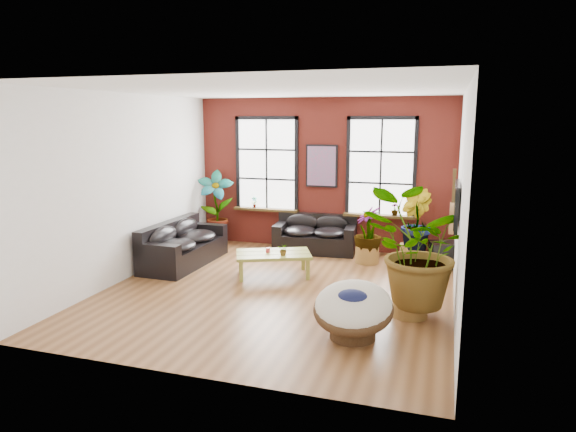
# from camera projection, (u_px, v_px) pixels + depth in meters

# --- Properties ---
(room) EXTENTS (6.04, 6.54, 3.54)m
(room) POSITION_uv_depth(u_px,v_px,m) (280.00, 193.00, 8.98)
(room) COLOR brown
(room) RESTS_ON ground
(sofa_back) EXTENTS (1.91, 1.05, 0.85)m
(sofa_back) POSITION_uv_depth(u_px,v_px,m) (316.00, 235.00, 11.83)
(sofa_back) COLOR black
(sofa_back) RESTS_ON ground
(sofa_left) EXTENTS (0.99, 2.27, 0.89)m
(sofa_left) POSITION_uv_depth(u_px,v_px,m) (182.00, 245.00, 10.80)
(sofa_left) COLOR black
(sofa_left) RESTS_ON ground
(coffee_table) EXTENTS (1.63, 1.32, 0.55)m
(coffee_table) POSITION_uv_depth(u_px,v_px,m) (273.00, 255.00, 9.98)
(coffee_table) COLOR olive
(coffee_table) RESTS_ON ground
(papasan_chair) EXTENTS (1.12, 1.14, 0.84)m
(papasan_chair) POSITION_uv_depth(u_px,v_px,m) (353.00, 309.00, 7.12)
(papasan_chair) COLOR #412A17
(papasan_chair) RESTS_ON ground
(poster) EXTENTS (0.74, 0.06, 0.98)m
(poster) POSITION_uv_depth(u_px,v_px,m) (322.00, 166.00, 11.78)
(poster) COLOR black
(poster) RESTS_ON room
(tv_wall_unit) EXTENTS (0.13, 1.86, 1.20)m
(tv_wall_unit) POSITION_uv_depth(u_px,v_px,m) (455.00, 209.00, 8.58)
(tv_wall_unit) COLOR black
(tv_wall_unit) RESTS_ON room
(media_box) EXTENTS (0.73, 0.65, 0.52)m
(media_box) POSITION_uv_depth(u_px,v_px,m) (445.00, 255.00, 10.59)
(media_box) COLOR black
(media_box) RESTS_ON ground
(pot_back_left) EXTENTS (0.66, 0.66, 0.37)m
(pot_back_left) POSITION_uv_depth(u_px,v_px,m) (216.00, 237.00, 12.48)
(pot_back_left) COLOR olive
(pot_back_left) RESTS_ON ground
(pot_back_right) EXTENTS (0.59, 0.59, 0.39)m
(pot_back_right) POSITION_uv_depth(u_px,v_px,m) (412.00, 253.00, 10.98)
(pot_back_right) COLOR olive
(pot_back_right) RESTS_ON ground
(pot_right_wall) EXTENTS (0.66, 0.66, 0.40)m
(pot_right_wall) POSITION_uv_depth(u_px,v_px,m) (410.00, 304.00, 7.96)
(pot_right_wall) COLOR olive
(pot_right_wall) RESTS_ON ground
(pot_mid) EXTENTS (0.57, 0.57, 0.36)m
(pot_mid) POSITION_uv_depth(u_px,v_px,m) (367.00, 254.00, 10.92)
(pot_mid) COLOR olive
(pot_mid) RESTS_ON ground
(floor_plant_back_left) EXTENTS (1.01, 0.83, 1.65)m
(floor_plant_back_left) POSITION_uv_depth(u_px,v_px,m) (216.00, 205.00, 12.34)
(floor_plant_back_left) COLOR #1C4B14
(floor_plant_back_left) RESTS_ON ground
(floor_plant_back_right) EXTENTS (0.93, 0.99, 1.42)m
(floor_plant_back_right) POSITION_uv_depth(u_px,v_px,m) (415.00, 222.00, 10.85)
(floor_plant_back_right) COLOR #1C4B14
(floor_plant_back_right) RESTS_ON ground
(floor_plant_right_wall) EXTENTS (1.82, 1.64, 1.79)m
(floor_plant_right_wall) POSITION_uv_depth(u_px,v_px,m) (415.00, 250.00, 7.79)
(floor_plant_right_wall) COLOR #1C4B14
(floor_plant_right_wall) RESTS_ON ground
(floor_plant_mid) EXTENTS (0.80, 0.80, 1.06)m
(floor_plant_mid) POSITION_uv_depth(u_px,v_px,m) (368.00, 232.00, 10.82)
(floor_plant_mid) COLOR #1C4B14
(floor_plant_mid) RESTS_ON ground
(table_plant) EXTENTS (0.22, 0.20, 0.23)m
(table_plant) POSITION_uv_depth(u_px,v_px,m) (284.00, 249.00, 9.76)
(table_plant) COLOR #1C4B14
(table_plant) RESTS_ON coffee_table
(sill_plant_left) EXTENTS (0.17, 0.17, 0.27)m
(sill_plant_left) POSITION_uv_depth(u_px,v_px,m) (254.00, 202.00, 12.39)
(sill_plant_left) COLOR #1C4B14
(sill_plant_left) RESTS_ON room
(sill_plant_right) EXTENTS (0.19, 0.19, 0.27)m
(sill_plant_right) POSITION_uv_depth(u_px,v_px,m) (395.00, 209.00, 11.41)
(sill_plant_right) COLOR #1C4B14
(sill_plant_right) RESTS_ON room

